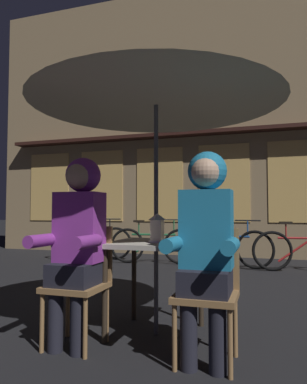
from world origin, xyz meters
name	(u,v)px	position (x,y,z in m)	size (l,w,h in m)	color
ground_plane	(156,334)	(0.00, 0.00, 0.00)	(60.00, 60.00, 0.00)	black
cafe_table	(156,254)	(0.00, 0.00, 0.64)	(0.72, 0.72, 0.74)	#B2AD9E
patio_umbrella	(156,83)	(0.00, 0.00, 2.06)	(2.10, 2.10, 2.31)	#4C4C51
lantern	(157,227)	(0.03, -0.06, 0.86)	(0.11, 0.11, 0.23)	white
chair_left	(81,277)	(-0.48, -0.37, 0.49)	(0.40, 0.40, 0.87)	olive
chair_right	(208,285)	(0.48, -0.37, 0.49)	(0.40, 0.40, 0.87)	olive
person_left_hooded	(78,230)	(-0.48, -0.43, 0.85)	(0.45, 0.56, 1.40)	black
person_right_hooded	(206,232)	(0.48, -0.43, 0.85)	(0.45, 0.56, 1.40)	black
shopfront_building	(193,121)	(-0.78, 5.40, 3.09)	(10.00, 0.93, 6.20)	#937A56
bicycle_nearest	(91,242)	(-2.60, 3.84, 0.35)	(1.64, 0.46, 0.84)	black
bicycle_second	(153,245)	(-1.21, 3.69, 0.35)	(1.67, 0.27, 0.84)	black
bicycle_third	(226,247)	(0.14, 3.68, 0.35)	(1.67, 0.31, 0.84)	black
bicycle_fourth	(304,250)	(1.42, 3.58, 0.35)	(1.66, 0.36, 0.84)	black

